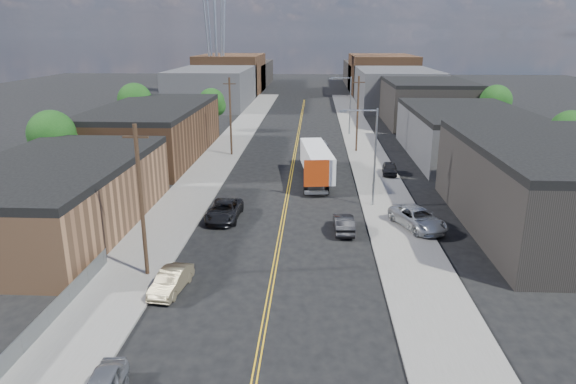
# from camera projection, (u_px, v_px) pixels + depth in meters

# --- Properties ---
(ground) EXTENTS (260.00, 260.00, 0.00)m
(ground) POSITION_uv_depth(u_px,v_px,m) (298.00, 135.00, 80.90)
(ground) COLOR black
(ground) RESTS_ON ground
(centerline) EXTENTS (0.32, 120.00, 0.01)m
(centerline) POSITION_uv_depth(u_px,v_px,m) (294.00, 156.00, 66.58)
(centerline) COLOR gold
(centerline) RESTS_ON ground
(sidewalk_left) EXTENTS (5.00, 140.00, 0.15)m
(sidewalk_left) POSITION_uv_depth(u_px,v_px,m) (222.00, 155.00, 67.03)
(sidewalk_left) COLOR slate
(sidewalk_left) RESTS_ON ground
(sidewalk_right) EXTENTS (5.00, 140.00, 0.15)m
(sidewalk_right) POSITION_uv_depth(u_px,v_px,m) (368.00, 156.00, 66.08)
(sidewalk_right) COLOR slate
(sidewalk_right) RESTS_ON ground
(warehouse_tan) EXTENTS (12.00, 22.00, 5.60)m
(warehouse_tan) POSITION_uv_depth(u_px,v_px,m) (56.00, 196.00, 40.89)
(warehouse_tan) COLOR #8D6141
(warehouse_tan) RESTS_ON ground
(warehouse_brown) EXTENTS (12.00, 26.00, 6.60)m
(warehouse_brown) POSITION_uv_depth(u_px,v_px,m) (154.00, 131.00, 65.56)
(warehouse_brown) COLOR #533521
(warehouse_brown) RESTS_ON ground
(industrial_right_a) EXTENTS (14.00, 22.00, 7.10)m
(industrial_right_a) POSITION_uv_depth(u_px,v_px,m) (559.00, 187.00, 40.57)
(industrial_right_a) COLOR black
(industrial_right_a) RESTS_ON ground
(industrial_right_b) EXTENTS (14.00, 24.00, 6.10)m
(industrial_right_b) POSITION_uv_depth(u_px,v_px,m) (467.00, 133.00, 65.54)
(industrial_right_b) COLOR #39393C
(industrial_right_b) RESTS_ON ground
(industrial_right_c) EXTENTS (14.00, 22.00, 7.60)m
(industrial_right_c) POSITION_uv_depth(u_px,v_px,m) (426.00, 102.00, 90.14)
(industrial_right_c) COLOR black
(industrial_right_c) RESTS_ON ground
(skyline_left_a) EXTENTS (16.00, 30.00, 8.00)m
(skyline_left_a) POSITION_uv_depth(u_px,v_px,m) (214.00, 87.00, 114.13)
(skyline_left_a) COLOR #39393C
(skyline_left_a) RESTS_ON ground
(skyline_right_a) EXTENTS (16.00, 30.00, 8.00)m
(skyline_right_a) POSITION_uv_depth(u_px,v_px,m) (395.00, 88.00, 112.13)
(skyline_right_a) COLOR #39393C
(skyline_right_a) RESTS_ON ground
(skyline_left_b) EXTENTS (16.00, 26.00, 10.00)m
(skyline_left_b) POSITION_uv_depth(u_px,v_px,m) (231.00, 74.00, 137.70)
(skyline_left_b) COLOR #533521
(skyline_left_b) RESTS_ON ground
(skyline_right_b) EXTENTS (16.00, 26.00, 10.00)m
(skyline_right_b) POSITION_uv_depth(u_px,v_px,m) (381.00, 74.00, 135.70)
(skyline_right_b) COLOR #533521
(skyline_right_b) RESTS_ON ground
(skyline_left_c) EXTENTS (16.00, 40.00, 7.00)m
(skyline_left_c) POSITION_uv_depth(u_px,v_px,m) (242.00, 74.00, 157.24)
(skyline_left_c) COLOR black
(skyline_left_c) RESTS_ON ground
(skyline_right_c) EXTENTS (16.00, 40.00, 7.00)m
(skyline_right_c) POSITION_uv_depth(u_px,v_px,m) (373.00, 75.00, 155.23)
(skyline_right_c) COLOR black
(skyline_right_c) RESTS_ON ground
(streetlight_near) EXTENTS (3.39, 0.25, 9.00)m
(streetlight_near) POSITION_uv_depth(u_px,v_px,m) (371.00, 150.00, 45.54)
(streetlight_near) COLOR gray
(streetlight_near) RESTS_ON ground
(streetlight_far) EXTENTS (3.39, 0.25, 9.00)m
(streetlight_far) POSITION_uv_depth(u_px,v_px,m) (348.00, 101.00, 78.95)
(streetlight_far) COLOR gray
(streetlight_far) RESTS_ON ground
(utility_pole_left_near) EXTENTS (1.60, 0.26, 10.00)m
(utility_pole_left_near) POSITION_uv_depth(u_px,v_px,m) (141.00, 201.00, 32.07)
(utility_pole_left_near) COLOR black
(utility_pole_left_near) RESTS_ON ground
(utility_pole_left_far) EXTENTS (1.60, 0.26, 10.00)m
(utility_pole_left_far) POSITION_uv_depth(u_px,v_px,m) (230.00, 116.00, 65.48)
(utility_pole_left_far) COLOR black
(utility_pole_left_far) RESTS_ON ground
(utility_pole_right) EXTENTS (1.60, 0.26, 10.00)m
(utility_pole_right) POSITION_uv_depth(u_px,v_px,m) (358.00, 114.00, 67.52)
(utility_pole_right) COLOR black
(utility_pole_right) RESTS_ON ground
(chainlink_fence) EXTENTS (0.05, 16.00, 1.22)m
(chainlink_fence) POSITION_uv_depth(u_px,v_px,m) (48.00, 318.00, 27.35)
(chainlink_fence) COLOR slate
(chainlink_fence) RESTS_ON ground
(tree_left_near) EXTENTS (4.85, 4.76, 7.91)m
(tree_left_near) POSITION_uv_depth(u_px,v_px,m) (53.00, 137.00, 51.94)
(tree_left_near) COLOR black
(tree_left_near) RESTS_ON ground
(tree_left_mid) EXTENTS (5.10, 5.04, 8.37)m
(tree_left_mid) POSITION_uv_depth(u_px,v_px,m) (135.00, 103.00, 75.71)
(tree_left_mid) COLOR black
(tree_left_mid) RESTS_ON ground
(tree_left_far) EXTENTS (4.35, 4.20, 6.97)m
(tree_left_far) POSITION_uv_depth(u_px,v_px,m) (212.00, 103.00, 82.16)
(tree_left_far) COLOR black
(tree_left_far) RESTS_ON ground
(tree_right_near) EXTENTS (4.60, 4.48, 7.44)m
(tree_right_near) POSITION_uv_depth(u_px,v_px,m) (570.00, 134.00, 55.05)
(tree_right_near) COLOR black
(tree_right_near) RESTS_ON ground
(tree_right_far) EXTENTS (4.85, 4.76, 7.91)m
(tree_right_far) POSITION_uv_depth(u_px,v_px,m) (496.00, 103.00, 77.87)
(tree_right_far) COLOR black
(tree_right_far) RESTS_ON ground
(semi_truck) EXTENTS (3.74, 14.47, 3.72)m
(semi_truck) POSITION_uv_depth(u_px,v_px,m) (316.00, 159.00, 55.75)
(semi_truck) COLOR silver
(semi_truck) RESTS_ON ground
(car_left_b) EXTENTS (2.01, 4.31, 1.37)m
(car_left_b) POSITION_uv_depth(u_px,v_px,m) (171.00, 281.00, 31.37)
(car_left_b) COLOR #796D4F
(car_left_b) RESTS_ON ground
(car_left_c) EXTENTS (2.72, 5.65, 1.55)m
(car_left_c) POSITION_uv_depth(u_px,v_px,m) (224.00, 211.00, 43.62)
(car_left_c) COLOR black
(car_left_c) RESTS_ON ground
(car_right_oncoming) EXTENTS (1.62, 4.32, 1.41)m
(car_right_oncoming) POSITION_uv_depth(u_px,v_px,m) (344.00, 223.00, 40.85)
(car_right_oncoming) COLOR black
(car_right_oncoming) RESTS_ON ground
(car_right_lot_a) EXTENTS (4.60, 6.31, 1.60)m
(car_right_lot_a) POSITION_uv_depth(u_px,v_px,m) (418.00, 218.00, 41.27)
(car_right_lot_a) COLOR #B4B7B9
(car_right_lot_a) RESTS_ON sidewalk_right
(car_right_lot_c) EXTENTS (1.97, 4.06, 1.34)m
(car_right_lot_c) POSITION_uv_depth(u_px,v_px,m) (390.00, 168.00, 57.17)
(car_right_lot_c) COLOR black
(car_right_lot_c) RESTS_ON sidewalk_right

